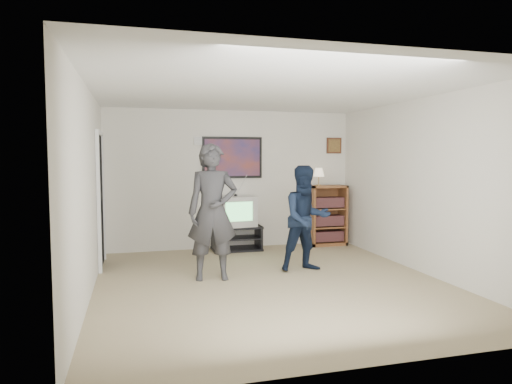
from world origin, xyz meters
name	(u,v)px	position (x,y,z in m)	size (l,w,h in m)	color
room_shell	(265,187)	(0.00, 0.35, 1.25)	(4.51, 5.00, 2.51)	#8A7358
media_stand	(237,238)	(0.02, 2.23, 0.22)	(0.88, 0.49, 0.44)	black
crt_television	(236,211)	(0.01, 2.23, 0.70)	(0.63, 0.53, 0.53)	#AEAEA9
bookshelf	(327,215)	(1.78, 2.28, 0.56)	(0.69, 0.39, 1.13)	brown
table_lamp	(319,177)	(1.61, 2.28, 1.29)	(0.21, 0.21, 0.33)	#FFE8C1
person_tall	(213,212)	(-0.71, 0.42, 0.92)	(0.67, 0.44, 1.84)	#323134
person_short	(306,218)	(0.68, 0.53, 0.77)	(0.75, 0.58, 1.54)	black
controller_left	(206,185)	(-0.76, 0.63, 1.27)	(0.03, 0.11, 0.03)	white
controller_right	(303,196)	(0.71, 0.75, 1.07)	(0.04, 0.12, 0.04)	white
poster	(232,158)	(0.00, 2.48, 1.65)	(1.10, 0.03, 0.75)	black
air_vent	(202,141)	(-0.55, 2.48, 1.95)	(0.28, 0.02, 0.14)	white
small_picture	(334,146)	(2.00, 2.48, 1.88)	(0.30, 0.03, 0.30)	#442515
doorway	(100,201)	(-2.23, 1.60, 1.00)	(0.03, 0.85, 2.00)	black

